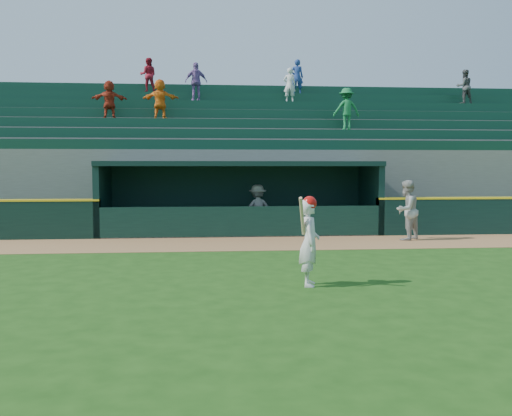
# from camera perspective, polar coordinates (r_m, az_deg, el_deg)

# --- Properties ---
(ground) EXTENTS (120.00, 120.00, 0.00)m
(ground) POSITION_cam_1_polar(r_m,az_deg,el_deg) (12.09, 0.71, -6.70)
(ground) COLOR #1D4511
(ground) RESTS_ON ground
(warning_track) EXTENTS (40.00, 3.00, 0.01)m
(warning_track) POSITION_cam_1_polar(r_m,az_deg,el_deg) (16.91, -1.04, -3.58)
(warning_track) COLOR #9A6A3D
(warning_track) RESTS_ON ground
(dugout_player_front) EXTENTS (1.15, 1.11, 1.87)m
(dugout_player_front) POSITION_cam_1_polar(r_m,az_deg,el_deg) (18.28, 14.82, -0.22)
(dugout_player_front) COLOR #9E9E99
(dugout_player_front) RESTS_ON ground
(dugout_player_inside) EXTENTS (1.19, 0.85, 1.67)m
(dugout_player_inside) POSITION_cam_1_polar(r_m,az_deg,el_deg) (19.55, 0.16, -0.09)
(dugout_player_inside) COLOR gray
(dugout_player_inside) RESTS_ON ground
(dugout) EXTENTS (9.40, 2.80, 2.46)m
(dugout) POSITION_cam_1_polar(r_m,az_deg,el_deg) (19.88, -1.71, 1.49)
(dugout) COLOR #63635E
(dugout) RESTS_ON ground
(stands) EXTENTS (34.50, 6.25, 7.50)m
(stands) POSITION_cam_1_polar(r_m,az_deg,el_deg) (24.41, -2.43, 4.41)
(stands) COLOR slate
(stands) RESTS_ON ground
(batter_at_plate) EXTENTS (0.53, 0.80, 1.74)m
(batter_at_plate) POSITION_cam_1_polar(r_m,az_deg,el_deg) (10.92, 5.35, -3.27)
(batter_at_plate) COLOR silver
(batter_at_plate) RESTS_ON ground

